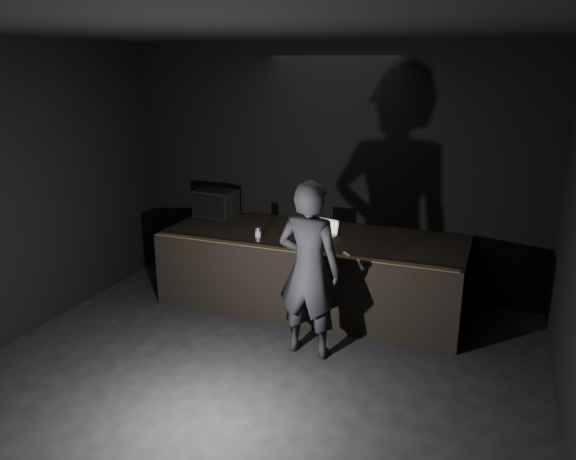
% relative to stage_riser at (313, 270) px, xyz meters
% --- Properties ---
extents(ground, '(7.00, 7.00, 0.00)m').
position_rel_stage_riser_xyz_m(ground, '(0.00, -2.73, -0.50)').
color(ground, black).
rests_on(ground, ground).
extents(room_walls, '(6.10, 7.10, 3.52)m').
position_rel_stage_riser_xyz_m(room_walls, '(0.00, -2.73, 1.52)').
color(room_walls, black).
rests_on(room_walls, ground).
extents(stage_riser, '(4.00, 1.50, 1.00)m').
position_rel_stage_riser_xyz_m(stage_riser, '(0.00, 0.00, 0.00)').
color(stage_riser, black).
rests_on(stage_riser, ground).
extents(riser_lip, '(3.92, 0.10, 0.01)m').
position_rel_stage_riser_xyz_m(riser_lip, '(0.00, -0.71, 0.51)').
color(riser_lip, brown).
rests_on(riser_lip, stage_riser).
extents(stage_monitor, '(0.63, 0.49, 0.39)m').
position_rel_stage_riser_xyz_m(stage_monitor, '(-1.67, 0.40, 0.70)').
color(stage_monitor, black).
rests_on(stage_monitor, stage_riser).
extents(cable, '(0.75, 0.41, 0.02)m').
position_rel_stage_riser_xyz_m(cable, '(-1.66, 0.59, 0.51)').
color(cable, black).
rests_on(cable, stage_riser).
extents(laptop, '(0.35, 0.32, 0.20)m').
position_rel_stage_riser_xyz_m(laptop, '(0.16, 0.05, 0.55)').
color(laptop, silver).
rests_on(laptop, stage_riser).
extents(beer_can, '(0.08, 0.08, 0.18)m').
position_rel_stage_riser_xyz_m(beer_can, '(-0.57, -0.51, 0.59)').
color(beer_can, silver).
rests_on(beer_can, stage_riser).
extents(plastic_cup, '(0.09, 0.09, 0.11)m').
position_rel_stage_riser_xyz_m(plastic_cup, '(0.99, 0.38, 0.55)').
color(plastic_cup, white).
rests_on(plastic_cup, stage_riser).
extents(wii_remote, '(0.12, 0.14, 0.03)m').
position_rel_stage_riser_xyz_m(wii_remote, '(0.64, -0.65, 0.51)').
color(wii_remote, white).
rests_on(wii_remote, stage_riser).
extents(person, '(0.77, 0.54, 2.03)m').
position_rel_stage_riser_xyz_m(person, '(0.39, -1.29, 0.51)').
color(person, black).
rests_on(person, ground).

